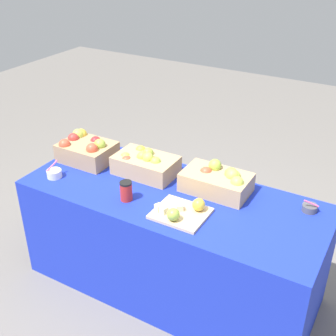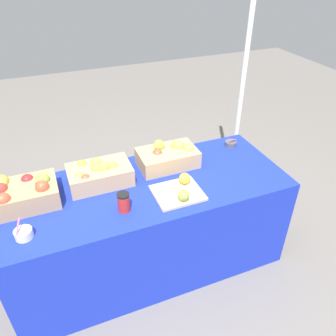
{
  "view_description": "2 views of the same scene",
  "coord_description": "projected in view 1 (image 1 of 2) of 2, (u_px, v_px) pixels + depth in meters",
  "views": [
    {
      "loc": [
        1.12,
        -1.99,
        2.19
      ],
      "look_at": [
        -0.05,
        0.04,
        0.89
      ],
      "focal_mm": 46.99,
      "sensor_mm": 36.0,
      "label": 1
    },
    {
      "loc": [
        -0.53,
        -1.7,
        2.06
      ],
      "look_at": [
        0.16,
        0.02,
        0.82
      ],
      "focal_mm": 35.62,
      "sensor_mm": 36.0,
      "label": 2
    }
  ],
  "objects": [
    {
      "name": "coffee_cup",
      "position": [
        126.0,
        191.0,
        2.62
      ],
      "size": [
        0.07,
        0.07,
        0.12
      ],
      "color": "red",
      "rests_on": "table"
    },
    {
      "name": "ground_plane",
      "position": [
        171.0,
        284.0,
        3.06
      ],
      "size": [
        10.0,
        10.0,
        0.0
      ],
      "primitive_type": "plane",
      "color": "slate"
    },
    {
      "name": "table",
      "position": [
        172.0,
        242.0,
        2.88
      ],
      "size": [
        1.9,
        0.76,
        0.74
      ],
      "primitive_type": "cube",
      "color": "#192DB7",
      "rests_on": "ground_plane"
    },
    {
      "name": "apple_crate_middle",
      "position": [
        145.0,
        164.0,
        2.9
      ],
      "size": [
        0.41,
        0.25,
        0.17
      ],
      "color": "tan",
      "rests_on": "table"
    },
    {
      "name": "apple_crate_right",
      "position": [
        218.0,
        181.0,
        2.7
      ],
      "size": [
        0.41,
        0.25,
        0.18
      ],
      "color": "tan",
      "rests_on": "table"
    },
    {
      "name": "apple_crate_left",
      "position": [
        87.0,
        150.0,
        3.06
      ],
      "size": [
        0.36,
        0.28,
        0.18
      ],
      "color": "tan",
      "rests_on": "table"
    },
    {
      "name": "sample_bowl_near",
      "position": [
        310.0,
        208.0,
        2.53
      ],
      "size": [
        0.09,
        0.09,
        0.09
      ],
      "color": "#4C4C51",
      "rests_on": "table"
    },
    {
      "name": "cutting_board_front",
      "position": [
        182.0,
        212.0,
        2.49
      ],
      "size": [
        0.3,
        0.26,
        0.09
      ],
      "color": "#D1B284",
      "rests_on": "table"
    },
    {
      "name": "sample_bowl_mid",
      "position": [
        54.0,
        173.0,
        2.87
      ],
      "size": [
        0.1,
        0.1,
        0.11
      ],
      "color": "silver",
      "rests_on": "table"
    }
  ]
}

